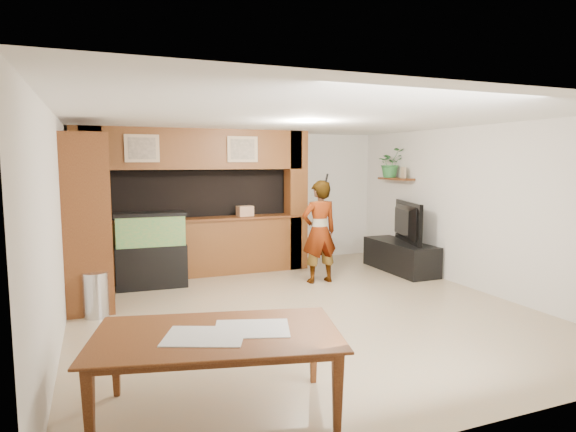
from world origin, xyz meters
name	(u,v)px	position (x,y,z in m)	size (l,w,h in m)	color
floor	(300,309)	(0.00, 0.00, 0.00)	(6.50, 6.50, 0.00)	tan
ceiling	(301,119)	(0.00, 0.00, 2.60)	(6.50, 6.50, 0.00)	white
wall_back	(236,199)	(0.00, 3.25, 1.30)	(6.00, 6.00, 0.00)	silver
wall_left	(57,227)	(-3.00, 0.00, 1.30)	(6.50, 6.50, 0.00)	silver
wall_right	(474,208)	(3.00, 0.00, 1.30)	(6.50, 6.50, 0.00)	silver
partition	(194,202)	(-0.95, 2.64, 1.31)	(4.20, 0.99, 2.60)	brown
wall_clock	(63,172)	(-2.97, 1.00, 1.90)	(0.05, 0.25, 0.25)	black
wall_shelf	(396,179)	(2.85, 1.95, 1.70)	(0.25, 0.90, 0.04)	brown
pantry_cabinet	(88,222)	(-2.70, 1.18, 1.21)	(0.60, 0.99, 2.42)	brown
trash_can	(96,295)	(-2.63, 0.69, 0.30)	(0.33, 0.33, 0.60)	#B2B2B7
aquarium	(151,251)	(-1.79, 1.95, 0.60)	(1.11, 0.42, 1.23)	black
tv_stand	(400,256)	(2.65, 1.45, 0.27)	(0.60, 1.65, 0.55)	black
television	(401,222)	(2.65, 1.45, 0.92)	(1.30, 0.17, 0.75)	black
photo_frame	(403,173)	(2.85, 1.71, 1.83)	(0.03, 0.16, 0.21)	tan
potted_plant	(390,163)	(2.82, 2.10, 2.01)	(0.52, 0.45, 0.57)	#2D7035
person	(319,232)	(0.88, 1.26, 0.86)	(0.63, 0.41, 1.73)	#A28058
microphone	(327,178)	(0.93, 1.10, 1.77)	(0.03, 0.03, 0.15)	black
dining_table	(218,376)	(-1.73, -2.36, 0.34)	(1.95, 1.09, 0.69)	brown
newspaper_a	(205,336)	(-1.84, -2.38, 0.69)	(0.61, 0.44, 0.01)	silver
newspaper_b	(252,329)	(-1.44, -2.35, 0.69)	(0.60, 0.44, 0.01)	silver
counter_box	(245,211)	(-0.06, 2.45, 1.13)	(0.28, 0.19, 0.19)	tan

